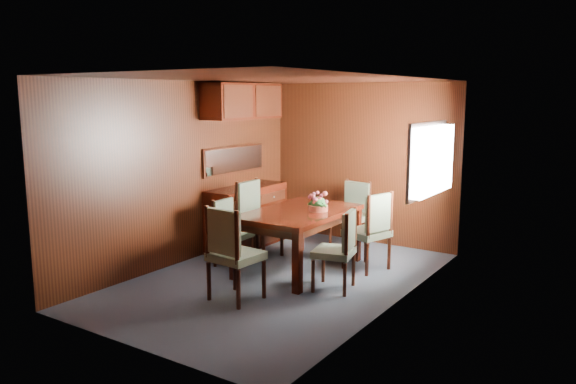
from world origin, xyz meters
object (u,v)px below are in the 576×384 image
Objects in this scene: chair_left_near at (229,228)px; flower_centerpiece at (318,201)px; dining_table at (299,219)px; chair_head at (231,249)px; sideboard at (247,217)px; chair_right_near at (340,245)px.

chair_left_near is 3.39× the size of flower_centerpiece.
chair_head reaches higher than dining_table.
flower_centerpiece reaches higher than dining_table.
sideboard is 0.84× the size of dining_table.
flower_centerpiece reaches higher than chair_right_near.
chair_right_near is (2.04, -0.91, 0.07)m from sideboard.
flower_centerpiece reaches higher than sideboard.
sideboard reaches higher than chair_left_near.
chair_right_near is (1.69, -0.07, 0.04)m from chair_left_near.
sideboard is 1.59× the size of chair_left_near.
sideboard is at bearing 163.83° from flower_centerpiece.
sideboard is 1.48× the size of chair_right_near.
chair_right_near reaches higher than dining_table.
dining_table is 1.36m from chair_head.
chair_left_near is 0.84× the size of chair_head.
chair_head is at bearing -90.85° from dining_table.
dining_table is at bearing 51.63° from chair_right_near.
flower_centerpiece is (0.22, 0.10, 0.23)m from dining_table.
chair_left_near is (0.36, -0.84, 0.04)m from sideboard.
chair_right_near is (0.80, -0.39, -0.14)m from dining_table.
chair_left_near is at bearing 74.90° from chair_right_near.
dining_table is at bearing -155.36° from flower_centerpiece.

